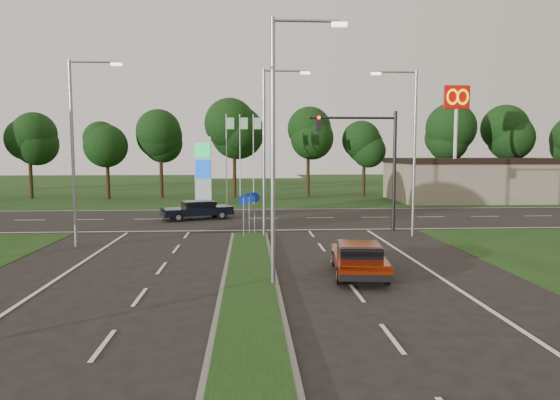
{
  "coord_description": "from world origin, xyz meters",
  "views": [
    {
      "loc": [
        -0.0,
        -10.74,
        4.58
      ],
      "look_at": [
        1.56,
        14.43,
        2.2
      ],
      "focal_mm": 32.0,
      "sensor_mm": 36.0,
      "label": 1
    }
  ],
  "objects": [
    {
      "name": "ground",
      "position": [
        0.0,
        0.0,
        0.0
      ],
      "size": [
        160.0,
        160.0,
        0.0
      ],
      "primitive_type": "plane",
      "color": "black",
      "rests_on": "ground"
    },
    {
      "name": "traffic_signal",
      "position": [
        7.19,
        18.0,
        4.65
      ],
      "size": [
        5.1,
        0.42,
        7.0
      ],
      "color": "black",
      "rests_on": "ground"
    },
    {
      "name": "streetlight_left_far",
      "position": [
        -8.3,
        14.0,
        5.08
      ],
      "size": [
        2.53,
        0.22,
        9.0
      ],
      "color": "gray",
      "rests_on": "ground"
    },
    {
      "name": "streetlight_median_far",
      "position": [
        1.0,
        16.0,
        5.08
      ],
      "size": [
        2.53,
        0.22,
        9.0
      ],
      "color": "gray",
      "rests_on": "ground"
    },
    {
      "name": "verge_far",
      "position": [
        0.0,
        55.0,
        0.0
      ],
      "size": [
        160.0,
        50.0,
        0.02
      ],
      "primitive_type": "cube",
      "color": "#1B3311",
      "rests_on": "ground"
    },
    {
      "name": "navy_sedan",
      "position": [
        -3.58,
        23.76,
        0.69
      ],
      "size": [
        5.05,
        3.4,
        1.29
      ],
      "rotation": [
        0.0,
        0.0,
        1.92
      ],
      "color": "black",
      "rests_on": "ground"
    },
    {
      "name": "treeline_far",
      "position": [
        0.1,
        39.93,
        6.83
      ],
      "size": [
        6.0,
        6.0,
        9.9
      ],
      "color": "black",
      "rests_on": "ground"
    },
    {
      "name": "median_kerb",
      "position": [
        0.0,
        4.0,
        0.06
      ],
      "size": [
        2.0,
        26.0,
        0.12
      ],
      "primitive_type": "cube",
      "color": "slate",
      "rests_on": "ground"
    },
    {
      "name": "cross_road",
      "position": [
        0.0,
        24.0,
        0.0
      ],
      "size": [
        160.0,
        12.0,
        0.02
      ],
      "primitive_type": "cube",
      "color": "black",
      "rests_on": "ground"
    },
    {
      "name": "median_signs",
      "position": [
        0.0,
        16.4,
        1.71
      ],
      "size": [
        1.16,
        1.76,
        2.38
      ],
      "color": "gray",
      "rests_on": "ground"
    },
    {
      "name": "commercial_building",
      "position": [
        22.0,
        36.0,
        2.0
      ],
      "size": [
        16.0,
        9.0,
        4.0
      ],
      "primitive_type": "cube",
      "color": "gray",
      "rests_on": "ground"
    },
    {
      "name": "gas_pylon",
      "position": [
        -3.79,
        33.05,
        3.2
      ],
      "size": [
        5.8,
        1.26,
        8.0
      ],
      "color": "silver",
      "rests_on": "ground"
    },
    {
      "name": "streetlight_right_far",
      "position": [
        8.8,
        16.0,
        5.08
      ],
      "size": [
        2.53,
        0.22,
        9.0
      ],
      "rotation": [
        0.0,
        0.0,
        3.14
      ],
      "color": "gray",
      "rests_on": "ground"
    },
    {
      "name": "red_sedan",
      "position": [
        4.11,
        7.51,
        0.65
      ],
      "size": [
        2.28,
        4.59,
        1.21
      ],
      "rotation": [
        0.0,
        0.0,
        -0.11
      ],
      "color": "maroon",
      "rests_on": "ground"
    },
    {
      "name": "mcdonalds_sign",
      "position": [
        18.0,
        31.97,
        7.99
      ],
      "size": [
        2.2,
        0.47,
        10.4
      ],
      "color": "silver",
      "rests_on": "ground"
    },
    {
      "name": "streetlight_median_near",
      "position": [
        1.0,
        6.0,
        5.08
      ],
      "size": [
        2.53,
        0.22,
        9.0
      ],
      "color": "gray",
      "rests_on": "ground"
    }
  ]
}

